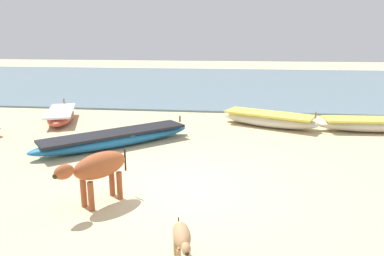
# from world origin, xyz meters

# --- Properties ---
(ground) EXTENTS (80.00, 80.00, 0.00)m
(ground) POSITION_xyz_m (0.00, 0.00, 0.00)
(ground) COLOR #CCB789
(sea_water) EXTENTS (60.00, 20.00, 0.08)m
(sea_water) POSITION_xyz_m (0.00, 17.66, 0.04)
(sea_water) COLOR slate
(sea_water) RESTS_ON ground
(fishing_boat_0) EXTENTS (4.13, 3.83, 0.62)m
(fishing_boat_0) POSITION_xyz_m (-2.45, 2.64, 0.24)
(fishing_boat_0) COLOR #1E669E
(fishing_boat_0) RESTS_ON ground
(fishing_boat_1) EXTENTS (4.01, 1.14, 0.64)m
(fishing_boat_1) POSITION_xyz_m (5.63, 5.29, 0.24)
(fishing_boat_1) COLOR beige
(fishing_boat_1) RESTS_ON ground
(fishing_boat_3) EXTENTS (1.90, 3.13, 0.64)m
(fishing_boat_3) POSITION_xyz_m (-5.48, 5.36, 0.24)
(fishing_boat_3) COLOR #B74733
(fishing_boat_3) RESTS_ON ground
(fishing_boat_6) EXTENTS (3.53, 2.29, 0.68)m
(fishing_boat_6) POSITION_xyz_m (2.09, 5.57, 0.27)
(fishing_boat_6) COLOR beige
(fishing_boat_6) RESTS_ON ground
(cow_adult_rust) EXTENTS (1.09, 1.39, 0.99)m
(cow_adult_rust) POSITION_xyz_m (-1.56, -0.93, 0.71)
(cow_adult_rust) COLOR #9E4C28
(cow_adult_rust) RESTS_ON ground
(calf_near_tan) EXTENTS (0.41, 0.83, 0.55)m
(calf_near_tan) POSITION_xyz_m (0.25, -2.55, 0.39)
(calf_near_tan) COLOR tan
(calf_near_tan) RESTS_ON ground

